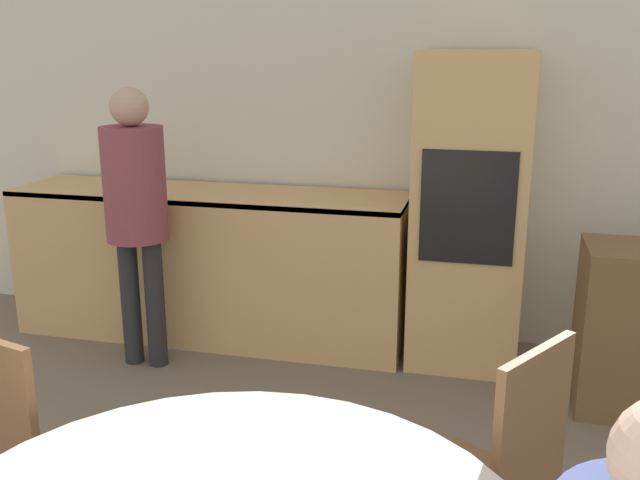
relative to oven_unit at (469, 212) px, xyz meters
name	(u,v)px	position (x,y,z in m)	size (l,w,h in m)	color
wall_back	(389,128)	(-0.52, 0.34, 0.42)	(6.23, 0.05, 2.60)	beige
kitchen_counter	(211,262)	(-1.56, -0.01, -0.41)	(2.44, 0.60, 0.93)	tan
oven_unit	(469,212)	(0.00, 0.00, 0.00)	(0.61, 0.59, 1.77)	tan
chair_far_right	(501,472)	(0.20, -2.00, -0.35)	(0.55, 0.55, 0.97)	brown
person_standing	(136,199)	(-1.78, -0.52, 0.09)	(0.34, 0.34, 1.58)	#262628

